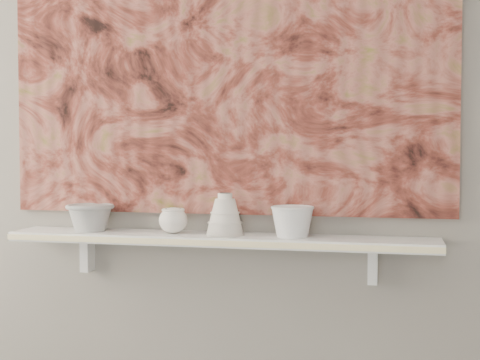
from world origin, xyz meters
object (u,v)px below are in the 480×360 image
(bell_vessel, at_px, (225,214))
(cup_cream, at_px, (173,220))
(bowl_white, at_px, (292,221))
(shelf, at_px, (218,239))
(bowl_grey, at_px, (90,217))
(painting, at_px, (224,48))

(bell_vessel, bearing_deg, cup_cream, 180.00)
(bell_vessel, bearing_deg, bowl_white, 0.00)
(shelf, relative_size, cup_cream, 14.93)
(bowl_grey, distance_m, bell_vessel, 0.47)
(bowl_white, bearing_deg, bowl_grey, 180.00)
(painting, xyz_separation_m, bell_vessel, (0.02, -0.08, -0.54))
(bell_vessel, distance_m, bowl_white, 0.22)
(painting, bearing_deg, bowl_grey, -169.80)
(painting, xyz_separation_m, bowl_grey, (-0.45, -0.08, -0.56))
(bell_vessel, height_order, bowl_white, bell_vessel)
(shelf, xyz_separation_m, painting, (0.00, 0.08, 0.62))
(bell_vessel, xyz_separation_m, bowl_white, (0.22, 0.00, -0.02))
(painting, bearing_deg, shelf, -90.00)
(painting, distance_m, cup_cream, 0.59)
(cup_cream, bearing_deg, bowl_white, 0.00)
(shelf, relative_size, bowl_white, 10.23)
(bell_vessel, bearing_deg, shelf, 180.00)
(bell_vessel, relative_size, bowl_white, 0.99)
(bowl_grey, distance_m, bowl_white, 0.69)
(painting, distance_m, bell_vessel, 0.55)
(shelf, xyz_separation_m, bowl_white, (0.24, 0.00, 0.06))
(bowl_grey, height_order, bell_vessel, bell_vessel)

